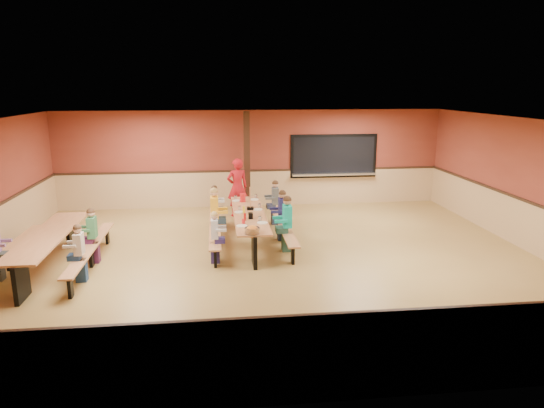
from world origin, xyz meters
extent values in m
plane|color=olive|center=(0.00, 0.00, 0.00)|extent=(12.00, 12.00, 0.00)
cube|color=maroon|center=(0.00, 5.00, 1.50)|extent=(12.00, 0.04, 3.00)
cube|color=maroon|center=(0.00, -5.00, 1.50)|extent=(12.00, 0.04, 3.00)
cube|color=maroon|center=(6.00, 0.00, 1.50)|extent=(0.04, 10.00, 3.00)
cube|color=white|center=(0.00, 0.00, 3.00)|extent=(12.00, 10.00, 0.04)
cube|color=black|center=(2.60, 4.97, 1.55)|extent=(2.60, 0.06, 1.20)
cube|color=silver|center=(2.60, 4.88, 0.98)|extent=(2.70, 0.28, 0.06)
cube|color=black|center=(-0.20, 4.40, 1.50)|extent=(0.18, 0.18, 3.00)
cube|color=#B17246|center=(-0.36, 1.24, 0.72)|extent=(0.75, 3.60, 0.04)
cube|color=black|center=(-0.36, -0.31, 0.35)|extent=(0.08, 0.60, 0.70)
cube|color=black|center=(-0.36, 2.79, 0.35)|extent=(0.08, 0.60, 0.70)
cube|color=#B17246|center=(-1.19, 1.24, 0.43)|extent=(0.26, 3.60, 0.04)
cube|color=black|center=(-1.19, 1.24, 0.21)|extent=(0.06, 0.18, 0.41)
cube|color=#B17246|center=(0.46, 1.24, 0.43)|extent=(0.26, 3.60, 0.04)
cube|color=black|center=(0.46, 1.24, 0.21)|extent=(0.06, 0.18, 0.41)
cube|color=#B17246|center=(-4.61, 0.01, 0.72)|extent=(0.75, 3.60, 0.04)
cube|color=black|center=(-4.61, -1.54, 0.35)|extent=(0.08, 0.60, 0.70)
cube|color=black|center=(-4.61, 1.56, 0.35)|extent=(0.08, 0.60, 0.70)
cube|color=#B17246|center=(-5.43, 0.01, 0.43)|extent=(0.26, 3.60, 0.04)
cube|color=black|center=(-5.43, 0.01, 0.21)|extent=(0.06, 0.18, 0.41)
cube|color=#B17246|center=(-3.78, 0.01, 0.43)|extent=(0.26, 3.60, 0.04)
cube|color=black|center=(-3.78, 0.01, 0.21)|extent=(0.06, 0.18, 0.41)
imported|color=#B2141C|center=(-0.53, 3.79, 0.85)|extent=(0.70, 0.54, 1.70)
cylinder|color=red|center=(-0.45, 2.44, 0.85)|extent=(0.16, 0.16, 0.22)
cube|color=black|center=(-0.36, 0.76, 0.80)|extent=(0.10, 0.14, 0.13)
cylinder|color=yellow|center=(-0.49, 1.25, 0.82)|extent=(0.06, 0.06, 0.17)
cylinder|color=#B2140F|center=(-0.51, 0.60, 0.82)|extent=(0.06, 0.06, 0.17)
cube|color=black|center=(-0.31, 1.58, 0.77)|extent=(0.16, 0.16, 0.06)
cube|color=#B17246|center=(-0.31, 1.58, 1.05)|extent=(0.02, 0.09, 0.50)
camera|label=1|loc=(-1.11, -10.01, 3.72)|focal=32.00mm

